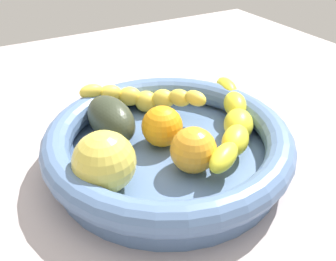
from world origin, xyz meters
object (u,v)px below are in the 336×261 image
object	(u,v)px
apple_yellow	(104,162)
avocado_dark	(111,119)
banana_draped_right	(234,121)
orange_mid_left	(164,126)
fruit_bowl	(168,144)
banana_draped_left	(145,98)
orange_front	(193,150)

from	to	relation	value
apple_yellow	avocado_dark	world-z (taller)	apple_yellow
banana_draped_right	orange_mid_left	world-z (taller)	orange_mid_left
fruit_bowl	banana_draped_left	xyz separation A→B (cm)	(-10.02, 1.63, 1.92)
fruit_bowl	banana_draped_left	world-z (taller)	banana_draped_left
banana_draped_right	orange_mid_left	xyz separation A→B (cm)	(-3.26, -9.17, 0.27)
fruit_bowl	orange_mid_left	distance (cm)	2.47
orange_front	orange_mid_left	world-z (taller)	orange_front
fruit_bowl	banana_draped_right	size ratio (longest dim) A/B	1.61
orange_front	banana_draped_right	bearing A→B (deg)	110.87
orange_mid_left	apple_yellow	bearing A→B (deg)	-65.63
banana_draped_right	avocado_dark	distance (cm)	16.83
apple_yellow	orange_front	bearing A→B (deg)	78.73
banana_draped_left	orange_mid_left	distance (cm)	8.54
avocado_dark	orange_mid_left	bearing A→B (deg)	46.94
orange_mid_left	avocado_dark	size ratio (longest dim) A/B	0.57
orange_mid_left	apple_yellow	size ratio (longest dim) A/B	0.77
fruit_bowl	avocado_dark	world-z (taller)	avocado_dark
fruit_bowl	orange_front	distance (cm)	5.41
fruit_bowl	orange_mid_left	world-z (taller)	orange_mid_left
banana_draped_left	apple_yellow	world-z (taller)	apple_yellow
fruit_bowl	orange_mid_left	xyz separation A→B (cm)	(-1.59, 0.22, 1.88)
orange_mid_left	avocado_dark	xyz separation A→B (cm)	(-5.08, -5.44, -0.00)
banana_draped_right	banana_draped_left	bearing A→B (deg)	-146.41
orange_front	fruit_bowl	bearing A→B (deg)	-172.52
orange_mid_left	banana_draped_right	bearing A→B (deg)	70.41
banana_draped_left	orange_front	size ratio (longest dim) A/B	2.77
banana_draped_left	apple_yellow	size ratio (longest dim) A/B	2.19
banana_draped_left	orange_mid_left	xyz separation A→B (cm)	(8.42, -1.41, -0.04)
banana_draped_right	orange_front	distance (cm)	9.36
banana_draped_left	fruit_bowl	bearing A→B (deg)	-9.26
fruit_bowl	orange_front	xyz separation A→B (cm)	(5.00, 0.66, 1.95)
orange_front	orange_mid_left	size ratio (longest dim) A/B	1.03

